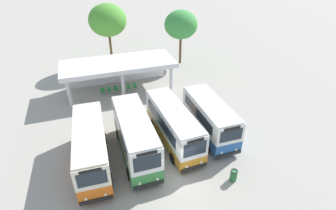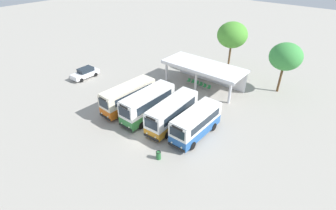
# 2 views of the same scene
# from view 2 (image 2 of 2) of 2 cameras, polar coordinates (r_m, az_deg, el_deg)

# --- Properties ---
(ground_plane) EXTENTS (180.00, 180.00, 0.00)m
(ground_plane) POSITION_cam_2_polar(r_m,az_deg,el_deg) (28.38, -5.43, -7.02)
(ground_plane) COLOR #A39E93
(city_bus_nearest_orange) EXTENTS (2.47, 7.74, 3.26)m
(city_bus_nearest_orange) POSITION_cam_2_polar(r_m,az_deg,el_deg) (32.47, -8.86, 2.00)
(city_bus_nearest_orange) COLOR black
(city_bus_nearest_orange) RESTS_ON ground
(city_bus_second_in_row) EXTENTS (2.32, 7.59, 3.44)m
(city_bus_second_in_row) POSITION_cam_2_polar(r_m,az_deg,el_deg) (30.43, -4.53, 0.32)
(city_bus_second_in_row) COLOR black
(city_bus_second_in_row) RESTS_ON ground
(city_bus_middle_cream) EXTENTS (2.52, 7.86, 3.18)m
(city_bus_middle_cream) POSITION_cam_2_polar(r_m,az_deg,el_deg) (29.05, 0.95, -1.56)
(city_bus_middle_cream) COLOR black
(city_bus_middle_cream) RESTS_ON ground
(city_bus_fourth_amber) EXTENTS (2.38, 6.92, 3.13)m
(city_bus_fourth_amber) POSITION_cam_2_polar(r_m,az_deg,el_deg) (27.54, 6.32, -3.91)
(city_bus_fourth_amber) COLOR black
(city_bus_fourth_amber) RESTS_ON ground
(parked_car_flank) EXTENTS (1.89, 4.41, 1.62)m
(parked_car_flank) POSITION_cam_2_polar(r_m,az_deg,el_deg) (42.78, -18.08, 6.87)
(parked_car_flank) COLOR black
(parked_car_flank) RESTS_ON ground
(terminal_canopy) EXTENTS (12.08, 4.97, 3.40)m
(terminal_canopy) POSITION_cam_2_polar(r_m,az_deg,el_deg) (38.13, 8.47, 8.02)
(terminal_canopy) COLOR silver
(terminal_canopy) RESTS_ON ground
(waiting_chair_end_by_column) EXTENTS (0.46, 0.46, 0.86)m
(waiting_chair_end_by_column) POSITION_cam_2_polar(r_m,az_deg,el_deg) (39.05, 4.70, 5.50)
(waiting_chair_end_by_column) COLOR slate
(waiting_chair_end_by_column) RESTS_ON ground
(waiting_chair_second_from_end) EXTENTS (0.46, 0.46, 0.86)m
(waiting_chair_second_from_end) POSITION_cam_2_polar(r_m,az_deg,el_deg) (38.74, 5.62, 5.23)
(waiting_chair_second_from_end) COLOR slate
(waiting_chair_second_from_end) RESTS_ON ground
(waiting_chair_middle_seat) EXTENTS (0.46, 0.46, 0.86)m
(waiting_chair_middle_seat) POSITION_cam_2_polar(r_m,az_deg,el_deg) (38.43, 6.53, 4.94)
(waiting_chair_middle_seat) COLOR slate
(waiting_chair_middle_seat) RESTS_ON ground
(waiting_chair_fourth_seat) EXTENTS (0.46, 0.46, 0.86)m
(waiting_chair_fourth_seat) POSITION_cam_2_polar(r_m,az_deg,el_deg) (38.07, 7.40, 4.61)
(waiting_chair_fourth_seat) COLOR slate
(waiting_chair_fourth_seat) RESTS_ON ground
(waiting_chair_fifth_seat) EXTENTS (0.46, 0.46, 0.86)m
(waiting_chair_fifth_seat) POSITION_cam_2_polar(r_m,az_deg,el_deg) (37.67, 8.23, 4.24)
(waiting_chair_fifth_seat) COLOR slate
(waiting_chair_fifth_seat) RESTS_ON ground
(waiting_chair_far_end_seat) EXTENTS (0.46, 0.46, 0.86)m
(waiting_chair_far_end_seat) POSITION_cam_2_polar(r_m,az_deg,el_deg) (37.40, 9.19, 3.94)
(waiting_chair_far_end_seat) COLOR slate
(waiting_chair_far_end_seat) RESTS_ON ground
(roadside_tree_behind_canopy) EXTENTS (4.76, 4.76, 8.09)m
(roadside_tree_behind_canopy) POSITION_cam_2_polar(r_m,az_deg,el_deg) (42.80, 14.22, 14.98)
(roadside_tree_behind_canopy) COLOR brown
(roadside_tree_behind_canopy) RESTS_ON ground
(roadside_tree_east_of_canopy) EXTENTS (4.34, 4.34, 7.14)m
(roadside_tree_east_of_canopy) POSITION_cam_2_polar(r_m,az_deg,el_deg) (38.22, 24.90, 9.80)
(roadside_tree_east_of_canopy) COLOR brown
(roadside_tree_east_of_canopy) RESTS_ON ground
(litter_bin_apron) EXTENTS (0.49, 0.49, 0.90)m
(litter_bin_apron) POSITION_cam_2_polar(r_m,az_deg,el_deg) (25.34, -2.15, -11.18)
(litter_bin_apron) COLOR #266633
(litter_bin_apron) RESTS_ON ground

